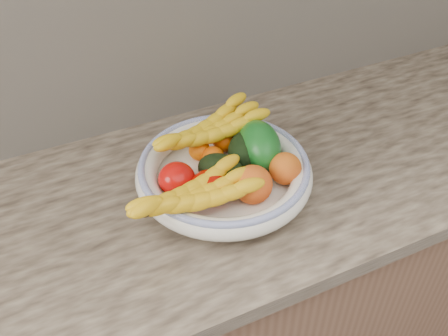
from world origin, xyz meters
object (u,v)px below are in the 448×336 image
banana_bunch_front (194,198)px  fruit_bowl (224,172)px  banana_bunch_back (209,133)px  green_mango (259,145)px

banana_bunch_front → fruit_bowl: bearing=30.3°
fruit_bowl → banana_bunch_back: (0.01, 0.10, 0.04)m
green_mango → banana_bunch_back: bearing=150.3°
green_mango → banana_bunch_front: bearing=-143.0°
fruit_bowl → banana_bunch_front: banana_bunch_front is taller
fruit_bowl → banana_bunch_front: 0.14m
banana_bunch_back → banana_bunch_front: (-0.11, -0.18, -0.01)m
fruit_bowl → banana_bunch_back: banana_bunch_back is taller
banana_bunch_front → green_mango: bearing=19.2°
green_mango → banana_bunch_front: size_ratio=0.48×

